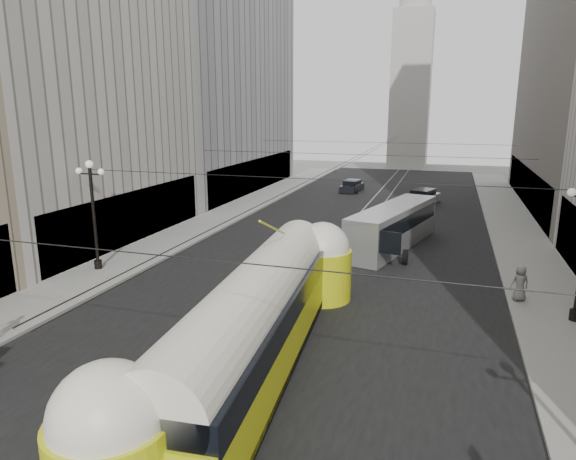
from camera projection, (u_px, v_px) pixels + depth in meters
The scene contains 14 objects.
road at pixel (354, 231), 40.11m from camera, with size 20.00×85.00×0.02m, color black.
sidewalk_left at pixel (231, 212), 46.86m from camera, with size 4.00×72.00×0.15m, color gray.
sidewalk_right at pixel (515, 231), 39.82m from camera, with size 4.00×72.00×0.15m, color gray.
rail_left at pixel (344, 230), 40.33m from camera, with size 0.12×85.00×0.04m, color gray.
rail_right at pixel (363, 232), 39.89m from camera, with size 0.12×85.00×0.04m, color gray.
building_left_far at pixel (205, 62), 57.02m from camera, with size 12.60×28.60×28.60m.
distant_tower at pixel (412, 71), 80.68m from camera, with size 6.00×6.00×31.36m.
lamppost_left_mid at pixel (93, 209), 29.49m from camera, with size 1.86×0.44×6.37m.
catenary at pixel (355, 157), 37.77m from camera, with size 25.00×72.00×0.23m.
streetcar at pixel (256, 319), 18.58m from camera, with size 4.09×18.20×4.00m.
city_bus at pixel (393, 225), 35.11m from camera, with size 5.11×11.72×2.88m.
sedan_white_far at pixel (423, 197), 51.18m from camera, with size 3.35×5.12×1.50m.
sedan_dark_far at pixel (352, 186), 58.84m from camera, with size 2.21×4.41×1.34m.
pedestrian_sidewalk_right at pixel (520, 283), 25.11m from camera, with size 0.88×0.54×1.80m, color slate.
Camera 1 is at (6.83, -6.23, 9.41)m, focal length 32.00 mm.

